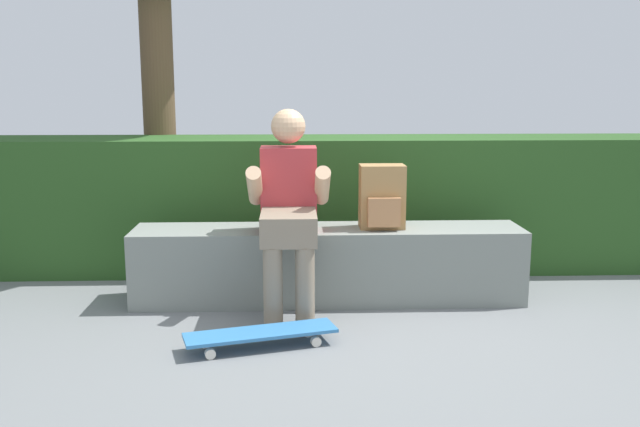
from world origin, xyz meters
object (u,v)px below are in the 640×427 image
at_px(person_skater, 289,204).
at_px(backpack_on_bench, 382,198).
at_px(bench_main, 328,264).
at_px(skateboard_near_person, 261,334).

bearing_deg(person_skater, backpack_on_bench, 19.17).
xyz_separation_m(person_skater, backpack_on_bench, (0.59, 0.20, -0.00)).
bearing_deg(backpack_on_bench, person_skater, -160.83).
relative_size(bench_main, skateboard_near_person, 2.99).
height_order(person_skater, skateboard_near_person, person_skater).
distance_m(bench_main, person_skater, 0.54).
height_order(bench_main, person_skater, person_skater).
distance_m(skateboard_near_person, backpack_on_bench, 1.24).
bearing_deg(person_skater, bench_main, 40.63).
distance_m(person_skater, backpack_on_bench, 0.62).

